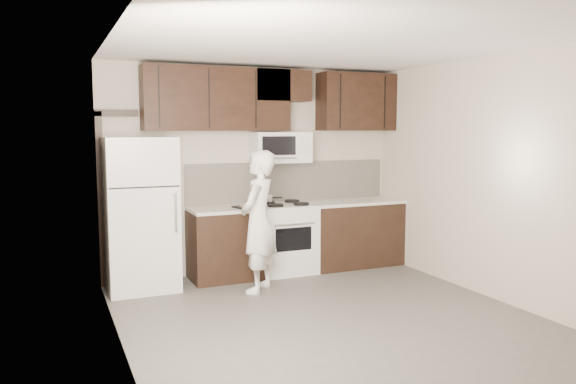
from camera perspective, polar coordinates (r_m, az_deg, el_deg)
floor at (r=5.73m, az=4.57°, el=-12.90°), size 4.50×4.50×0.00m
back_wall at (r=7.48m, az=-3.45°, el=2.26°), size 4.00×0.00×4.00m
ceiling at (r=5.46m, az=4.83°, el=14.91°), size 4.50×4.50×0.00m
counter_run at (r=7.55m, az=1.73°, el=-4.55°), size 2.95×0.64×0.91m
stove at (r=7.42m, az=-0.39°, el=-4.70°), size 0.76×0.66×0.94m
backsplash at (r=7.67m, az=0.10°, el=1.09°), size 2.90×0.02×0.54m
upper_cabinets at (r=7.38m, az=-1.49°, el=9.45°), size 3.48×0.35×0.78m
microwave at (r=7.40m, az=-0.76°, el=4.55°), size 0.76×0.42×0.40m
refrigerator at (r=6.80m, az=-14.73°, el=-2.18°), size 0.80×0.76×1.80m
door_trim at (r=7.03m, az=-18.19°, el=0.85°), size 0.50×0.08×2.12m
saucepan at (r=7.41m, az=-2.12°, el=-0.70°), size 0.27×0.17×0.16m
baking_tray at (r=7.07m, az=-3.95°, el=-1.50°), size 0.42×0.35×0.02m
pizza at (r=7.07m, az=-3.95°, el=-1.35°), size 0.30×0.30×0.02m
person at (r=6.52m, az=-3.03°, el=-3.01°), size 0.69×0.71×1.65m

